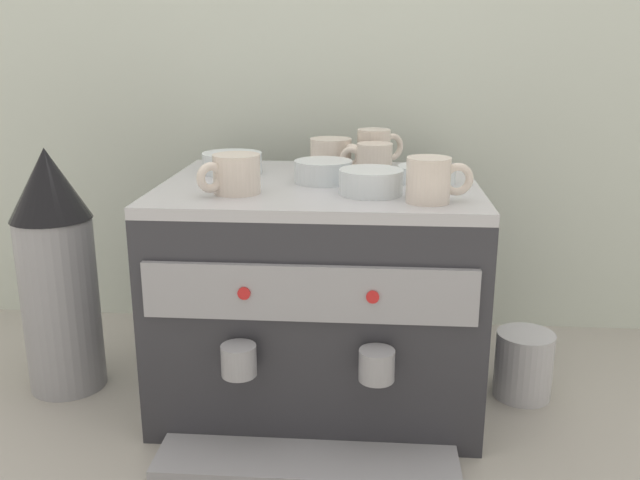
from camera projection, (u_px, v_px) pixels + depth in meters
ground_plane at (320, 386)px, 1.36m from camera, size 4.00×4.00×0.00m
tiled_backsplash_wall at (332, 80)px, 1.54m from camera, size 2.80×0.03×1.15m
espresso_machine at (320, 290)px, 1.30m from camera, size 0.57×0.56×0.41m
ceramic_cup_0 at (332, 154)px, 1.37m from camera, size 0.11×0.09×0.06m
ceramic_cup_1 at (235, 174)px, 1.14m from camera, size 0.10×0.10×0.07m
ceramic_cup_2 at (431, 180)px, 1.08m from camera, size 0.11×0.07×0.07m
ceramic_cup_3 at (372, 159)px, 1.30m from camera, size 0.10×0.07×0.06m
ceramic_cup_4 at (375, 149)px, 1.38m from camera, size 0.10×0.08×0.08m
ceramic_bowl_0 at (232, 163)px, 1.33m from camera, size 0.12×0.12×0.04m
ceramic_bowl_1 at (371, 182)px, 1.14m from camera, size 0.11×0.11×0.04m
ceramic_bowl_2 at (426, 175)px, 1.24m from camera, size 0.10×0.10×0.03m
ceramic_bowl_3 at (323, 172)px, 1.24m from camera, size 0.10×0.10×0.04m
coffee_grinder at (57, 270)px, 1.30m from camera, size 0.15×0.15×0.47m
milk_pitcher at (524, 365)px, 1.31m from camera, size 0.11×0.11×0.13m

